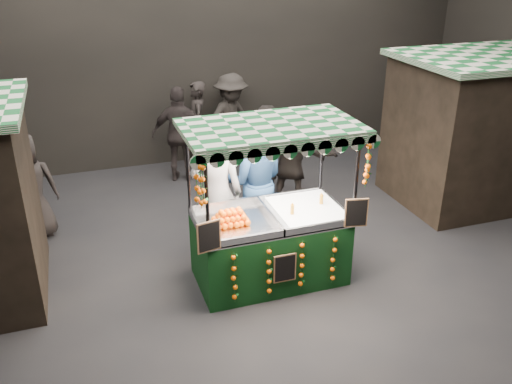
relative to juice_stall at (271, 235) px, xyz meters
name	(u,v)px	position (x,y,z in m)	size (l,w,h in m)	color
ground	(276,281)	(0.04, -0.10, -0.69)	(12.00, 12.00, 0.00)	black
market_hall	(280,30)	(0.04, -0.10, 2.69)	(12.10, 10.10, 5.05)	black
neighbour_stall_right	(481,128)	(4.44, 1.40, 0.62)	(3.00, 2.20, 2.60)	black
juice_stall	(271,235)	(0.00, 0.00, 0.00)	(2.31, 1.36, 2.24)	black
vendor_grey	(217,194)	(-0.53, 0.84, 0.32)	(0.83, 0.65, 2.03)	gray
vendor_blue	(254,181)	(0.15, 1.16, 0.29)	(1.14, 1.01, 1.97)	navy
shopper_1	(269,154)	(0.88, 2.50, 0.18)	(0.94, 0.79, 1.75)	#2C2624
shopper_2	(180,134)	(-0.44, 3.89, 0.24)	(1.18, 0.77, 1.86)	#2E2625
shopper_3	(231,120)	(0.73, 4.38, 0.27)	(1.42, 1.16, 1.92)	#2D2825
shopper_4	(29,187)	(-3.12, 2.36, 0.16)	(0.88, 0.62, 1.70)	#282220
shopper_5	(291,156)	(1.20, 2.29, 0.18)	(1.57, 1.43, 1.74)	black
shopper_6	(197,125)	(0.03, 4.50, 0.20)	(0.50, 0.69, 1.78)	black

